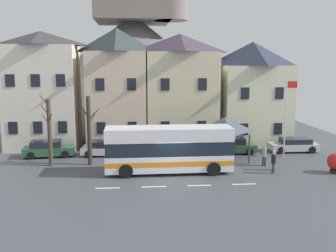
{
  "coord_description": "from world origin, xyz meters",
  "views": [
    {
      "loc": [
        -2.82,
        -25.88,
        7.95
      ],
      "look_at": [
        0.0,
        4.58,
        2.98
      ],
      "focal_mm": 41.24,
      "sensor_mm": 36.0,
      "label": 1
    }
  ],
  "objects_px": {
    "hilltop_castle": "(134,63)",
    "parked_car_00": "(294,145)",
    "townhouse_01": "(117,87)",
    "parked_car_02": "(106,148)",
    "bare_tree_01": "(89,130)",
    "bare_tree_02": "(50,132)",
    "pedestrian_00": "(264,154)",
    "pedestrian_01": "(274,161)",
    "townhouse_03": "(251,93)",
    "transit_bus": "(169,150)",
    "townhouse_02": "(180,89)",
    "bus_shelter": "(224,124)",
    "pedestrian_02": "(274,159)",
    "public_bench": "(200,150)",
    "parked_car_01": "(48,149)",
    "townhouse_00": "(43,90)",
    "harbour_buoy": "(336,162)",
    "parked_car_03": "(232,146)",
    "flagpole": "(286,113)"
  },
  "relations": [
    {
      "from": "pedestrian_01",
      "to": "townhouse_03",
      "type": "bearing_deg",
      "value": 80.97
    },
    {
      "from": "parked_car_01",
      "to": "parked_car_03",
      "type": "distance_m",
      "value": 16.16
    },
    {
      "from": "flagpole",
      "to": "parked_car_03",
      "type": "bearing_deg",
      "value": 155.92
    },
    {
      "from": "hilltop_castle",
      "to": "parked_car_03",
      "type": "relative_size",
      "value": 9.34
    },
    {
      "from": "hilltop_castle",
      "to": "parked_car_00",
      "type": "distance_m",
      "value": 29.5
    },
    {
      "from": "townhouse_03",
      "to": "bus_shelter",
      "type": "relative_size",
      "value": 2.8
    },
    {
      "from": "pedestrian_02",
      "to": "public_bench",
      "type": "relative_size",
      "value": 0.94
    },
    {
      "from": "public_bench",
      "to": "harbour_buoy",
      "type": "relative_size",
      "value": 1.11
    },
    {
      "from": "bare_tree_01",
      "to": "public_bench",
      "type": "bearing_deg",
      "value": 13.58
    },
    {
      "from": "pedestrian_01",
      "to": "public_bench",
      "type": "relative_size",
      "value": 0.96
    },
    {
      "from": "parked_car_02",
      "to": "hilltop_castle",
      "type": "bearing_deg",
      "value": 88.6
    },
    {
      "from": "parked_car_00",
      "to": "parked_car_02",
      "type": "relative_size",
      "value": 0.98
    },
    {
      "from": "townhouse_03",
      "to": "pedestrian_02",
      "type": "xyz_separation_m",
      "value": [
        -1.53,
        -10.85,
        -4.16
      ]
    },
    {
      "from": "townhouse_02",
      "to": "bare_tree_01",
      "type": "height_order",
      "value": "townhouse_02"
    },
    {
      "from": "pedestrian_02",
      "to": "public_bench",
      "type": "xyz_separation_m",
      "value": [
        -4.68,
        5.19,
        -0.4
      ]
    },
    {
      "from": "hilltop_castle",
      "to": "transit_bus",
      "type": "bearing_deg",
      "value": -85.59
    },
    {
      "from": "townhouse_03",
      "to": "transit_bus",
      "type": "xyz_separation_m",
      "value": [
        -9.44,
        -10.7,
        -3.34
      ]
    },
    {
      "from": "townhouse_02",
      "to": "bus_shelter",
      "type": "relative_size",
      "value": 3.0
    },
    {
      "from": "bare_tree_01",
      "to": "bare_tree_02",
      "type": "height_order",
      "value": "bare_tree_02"
    },
    {
      "from": "bus_shelter",
      "to": "pedestrian_01",
      "type": "relative_size",
      "value": 2.26
    },
    {
      "from": "townhouse_01",
      "to": "parked_car_02",
      "type": "relative_size",
      "value": 2.57
    },
    {
      "from": "parked_car_01",
      "to": "bare_tree_02",
      "type": "bearing_deg",
      "value": -80.34
    },
    {
      "from": "bus_shelter",
      "to": "bare_tree_02",
      "type": "height_order",
      "value": "bare_tree_02"
    },
    {
      "from": "townhouse_01",
      "to": "public_bench",
      "type": "relative_size",
      "value": 6.86
    },
    {
      "from": "townhouse_01",
      "to": "parked_car_00",
      "type": "distance_m",
      "value": 17.6
    },
    {
      "from": "townhouse_02",
      "to": "parked_car_02",
      "type": "height_order",
      "value": "townhouse_02"
    },
    {
      "from": "bus_shelter",
      "to": "pedestrian_01",
      "type": "xyz_separation_m",
      "value": [
        2.63,
        -4.42,
        -2.01
      ]
    },
    {
      "from": "pedestrian_01",
      "to": "bare_tree_02",
      "type": "height_order",
      "value": "bare_tree_02"
    },
    {
      "from": "pedestrian_02",
      "to": "harbour_buoy",
      "type": "bearing_deg",
      "value": -15.19
    },
    {
      "from": "bus_shelter",
      "to": "bare_tree_01",
      "type": "height_order",
      "value": "bare_tree_01"
    },
    {
      "from": "townhouse_00",
      "to": "public_bench",
      "type": "height_order",
      "value": "townhouse_00"
    },
    {
      "from": "hilltop_castle",
      "to": "parked_car_01",
      "type": "bearing_deg",
      "value": -107.0
    },
    {
      "from": "pedestrian_02",
      "to": "townhouse_02",
      "type": "bearing_deg",
      "value": 118.45
    },
    {
      "from": "hilltop_castle",
      "to": "bare_tree_01",
      "type": "relative_size",
      "value": 7.05
    },
    {
      "from": "pedestrian_00",
      "to": "public_bench",
      "type": "height_order",
      "value": "pedestrian_00"
    },
    {
      "from": "pedestrian_00",
      "to": "bare_tree_02",
      "type": "xyz_separation_m",
      "value": [
        -16.68,
        1.61,
        1.8
      ]
    },
    {
      "from": "public_bench",
      "to": "pedestrian_00",
      "type": "bearing_deg",
      "value": -41.46
    },
    {
      "from": "townhouse_02",
      "to": "parked_car_02",
      "type": "bearing_deg",
      "value": -145.59
    },
    {
      "from": "bare_tree_02",
      "to": "townhouse_02",
      "type": "bearing_deg",
      "value": 35.21
    },
    {
      "from": "transit_bus",
      "to": "parked_car_00",
      "type": "height_order",
      "value": "transit_bus"
    },
    {
      "from": "parked_car_00",
      "to": "townhouse_01",
      "type": "bearing_deg",
      "value": -17.02
    },
    {
      "from": "parked_car_01",
      "to": "pedestrian_00",
      "type": "distance_m",
      "value": 18.12
    },
    {
      "from": "townhouse_00",
      "to": "flagpole",
      "type": "bearing_deg",
      "value": -16.26
    },
    {
      "from": "parked_car_01",
      "to": "townhouse_00",
      "type": "bearing_deg",
      "value": 99.79
    },
    {
      "from": "townhouse_00",
      "to": "townhouse_03",
      "type": "height_order",
      "value": "townhouse_00"
    },
    {
      "from": "parked_car_02",
      "to": "pedestrian_00",
      "type": "height_order",
      "value": "pedestrian_00"
    },
    {
      "from": "townhouse_01",
      "to": "public_bench",
      "type": "bearing_deg",
      "value": -38.89
    },
    {
      "from": "townhouse_03",
      "to": "parked_car_01",
      "type": "height_order",
      "value": "townhouse_03"
    },
    {
      "from": "townhouse_01",
      "to": "harbour_buoy",
      "type": "xyz_separation_m",
      "value": [
        16.22,
        -12.22,
        -4.85
      ]
    },
    {
      "from": "parked_car_02",
      "to": "pedestrian_01",
      "type": "distance_m",
      "value": 14.27
    }
  ]
}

